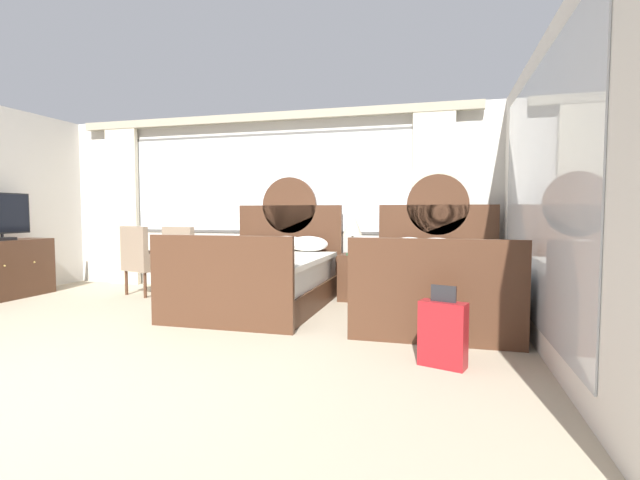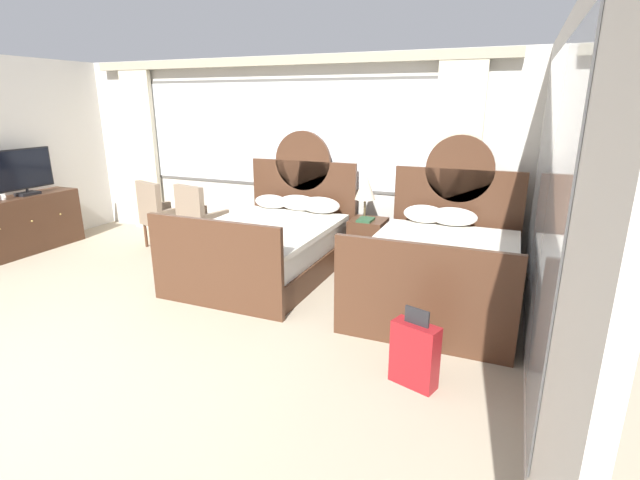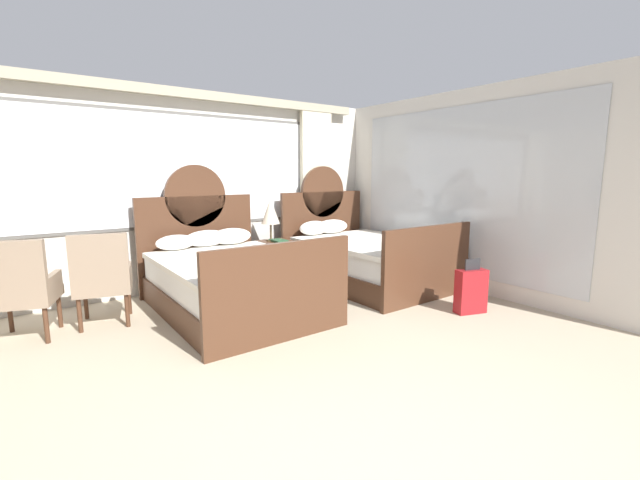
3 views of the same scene
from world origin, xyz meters
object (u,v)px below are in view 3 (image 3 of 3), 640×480
at_px(table_lamp_on_nightstand, 270,212).
at_px(book_on_nightstand, 279,241).
at_px(bed_near_window, 231,279).
at_px(bed_near_mirror, 365,258).
at_px(nightstand_between_beds, 276,262).
at_px(armchair_by_window_centre, 20,287).
at_px(armchair_by_window_left, 102,276).
at_px(suitcase_on_floor, 471,291).

bearing_deg(table_lamp_on_nightstand, book_on_nightstand, -66.76).
xyz_separation_m(bed_near_window, book_on_nightstand, (1.04, 0.66, 0.26)).
distance_m(bed_near_window, bed_near_mirror, 2.10).
height_order(bed_near_window, table_lamp_on_nightstand, bed_near_window).
bearing_deg(book_on_nightstand, table_lamp_on_nightstand, 113.24).
bearing_deg(nightstand_between_beds, armchair_by_window_centre, -172.01).
distance_m(armchair_by_window_left, armchair_by_window_centre, 0.70).
bearing_deg(armchair_by_window_centre, armchair_by_window_left, -0.14).
xyz_separation_m(nightstand_between_beds, table_lamp_on_nightstand, (-0.06, 0.04, 0.74)).
relative_size(nightstand_between_beds, suitcase_on_floor, 0.99).
bearing_deg(book_on_nightstand, bed_near_window, -147.79).
height_order(bed_near_window, bed_near_mirror, same).
bearing_deg(suitcase_on_floor, nightstand_between_beds, 114.51).
distance_m(bed_near_window, nightstand_between_beds, 1.29).
bearing_deg(book_on_nightstand, armchair_by_window_centre, -173.64).
height_order(nightstand_between_beds, armchair_by_window_left, armchair_by_window_left).
bearing_deg(bed_near_window, armchair_by_window_left, 166.13).
height_order(bed_near_window, armchair_by_window_left, bed_near_window).
height_order(bed_near_mirror, suitcase_on_floor, bed_near_mirror).
xyz_separation_m(nightstand_between_beds, armchair_by_window_centre, (-3.04, -0.43, 0.22)).
bearing_deg(suitcase_on_floor, table_lamp_on_nightstand, 115.40).
bearing_deg(bed_near_window, suitcase_on_floor, -38.40).
xyz_separation_m(table_lamp_on_nightstand, armchair_by_window_left, (-2.28, -0.46, -0.52)).
height_order(book_on_nightstand, armchair_by_window_centre, armchair_by_window_centre).
bearing_deg(bed_near_mirror, armchair_by_window_centre, 175.41).
distance_m(table_lamp_on_nightstand, armchair_by_window_centre, 3.06).
distance_m(bed_near_mirror, armchair_by_window_centre, 4.11).
distance_m(nightstand_between_beds, armchair_by_window_left, 2.39).
bearing_deg(table_lamp_on_nightstand, bed_near_window, -141.65).
height_order(bed_near_window, nightstand_between_beds, bed_near_window).
xyz_separation_m(nightstand_between_beds, armchair_by_window_left, (-2.34, -0.43, 0.22)).
bearing_deg(armchair_by_window_left, suitcase_on_floor, -30.54).
height_order(bed_near_mirror, armchair_by_window_left, bed_near_mirror).
relative_size(table_lamp_on_nightstand, book_on_nightstand, 2.36).
bearing_deg(book_on_nightstand, bed_near_mirror, -32.12).
distance_m(bed_near_window, table_lamp_on_nightstand, 1.43).
relative_size(nightstand_between_beds, book_on_nightstand, 2.40).
relative_size(nightstand_between_beds, table_lamp_on_nightstand, 1.02).
xyz_separation_m(table_lamp_on_nightstand, armchair_by_window_centre, (-2.97, -0.46, -0.52)).
xyz_separation_m(bed_near_mirror, book_on_nightstand, (-1.06, 0.67, 0.27)).
height_order(bed_near_mirror, book_on_nightstand, bed_near_mirror).
bearing_deg(suitcase_on_floor, bed_near_window, 141.60).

